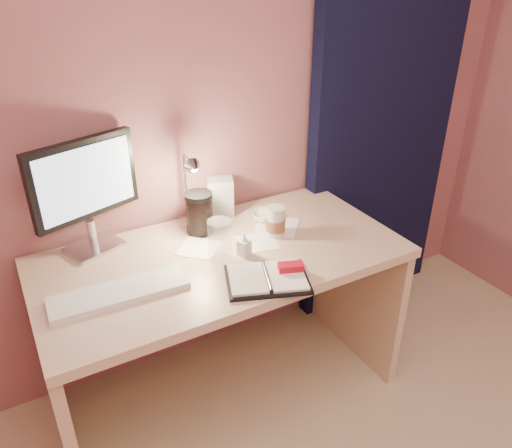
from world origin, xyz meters
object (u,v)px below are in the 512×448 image
desk (216,291)px  monitor (84,186)px  product_box (220,197)px  dark_jar (199,215)px  planner (269,277)px  clear_cup (220,240)px  bowl (265,216)px  desk_lamp (195,185)px  keyboard (119,292)px  lotion_bottle (244,244)px  coffee_cup (276,222)px

desk → monitor: monitor is taller
product_box → dark_jar: bearing=-122.4°
monitor → product_box: bearing=-15.7°
planner → clear_cup: size_ratio=2.19×
clear_cup → product_box: product_box is taller
monitor → bowl: bearing=-28.0°
planner → monitor: bearing=154.1°
dark_jar → desk_lamp: desk_lamp is taller
desk_lamp → keyboard: bearing=-140.6°
lotion_bottle → coffee_cup: bearing=21.7°
monitor → bowl: monitor is taller
coffee_cup → product_box: (-0.11, 0.28, 0.02)m
keyboard → dark_jar: (0.41, 0.27, 0.07)m
monitor → dark_jar: monitor is taller
desk → lotion_bottle: bearing=-60.3°
keyboard → clear_cup: 0.41m
coffee_cup → desk: bearing=168.4°
keyboard → coffee_cup: bearing=10.2°
keyboard → clear_cup: clear_cup is taller
planner → product_box: 0.56m
keyboard → planner: planner is taller
keyboard → bowl: bearing=20.7°
planner → desk: bearing=123.0°
clear_cup → product_box: 0.37m
bowl → desk: bearing=-162.9°
monitor → bowl: (0.70, -0.11, -0.25)m
desk → bowl: bowl is taller
desk_lamp → clear_cup: bearing=-87.4°
dark_jar → desk: bearing=-89.0°
desk → clear_cup: 0.32m
clear_cup → dark_jar: size_ratio=1.01×
desk_lamp → lotion_bottle: bearing=-68.4°
monitor → planner: monitor is taller
clear_cup → lotion_bottle: 0.10m
coffee_cup → keyboard: bearing=-172.2°
monitor → product_box: (0.56, 0.03, -0.18)m
lotion_bottle → desk: bearing=119.7°
bowl → keyboard: bearing=-161.7°
desk → bowl: size_ratio=12.29×
coffee_cup → clear_cup: size_ratio=0.80×
desk → desk_lamp: size_ratio=4.20×
monitor → clear_cup: size_ratio=2.83×
coffee_cup → bowl: (0.03, 0.14, -0.04)m
keyboard → lotion_bottle: (0.49, 0.02, 0.04)m
monitor → bowl: size_ratio=3.91×
monitor → desk_lamp: (0.41, -0.06, -0.06)m
lotion_bottle → dark_jar: size_ratio=0.61×
monitor → clear_cup: monitor is taller
keyboard → monitor: bearing=92.6°
clear_cup → desk_lamp: bearing=87.9°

